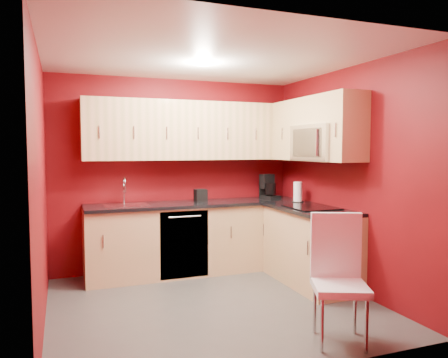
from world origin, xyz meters
TOP-DOWN VIEW (x-y plane):
  - floor at (0.00, 0.00)m, footprint 3.20×3.20m
  - ceiling at (0.00, 0.00)m, footprint 3.20×3.20m
  - wall_back at (0.00, 1.50)m, footprint 3.20×0.00m
  - wall_front at (0.00, -1.50)m, footprint 3.20×0.00m
  - wall_left at (-1.60, 0.00)m, footprint 0.00×3.00m
  - wall_right at (1.60, 0.00)m, footprint 0.00×3.00m
  - base_cabinets_back at (0.20, 1.20)m, footprint 2.80×0.60m
  - base_cabinets_right at (1.30, 0.25)m, footprint 0.60×1.30m
  - countertop_back at (0.20, 1.19)m, footprint 2.80×0.63m
  - countertop_right at (1.29, 0.23)m, footprint 0.63×1.27m
  - upper_cabinets_back at (0.20, 1.32)m, footprint 2.80×0.35m
  - upper_cabinets_right at (1.42, 0.44)m, footprint 0.35×1.55m
  - microwave at (1.39, 0.20)m, footprint 0.42×0.76m
  - cooktop at (1.28, 0.20)m, footprint 0.50×0.55m
  - sink at (-0.70, 1.20)m, footprint 0.52×0.42m
  - dishwasher_front at (-0.05, 0.91)m, footprint 0.60×0.02m
  - downlight at (0.00, 0.30)m, footprint 0.20×0.20m
  - coffee_maker at (1.29, 1.29)m, footprint 0.26×0.31m
  - napkin_holder at (0.26, 1.24)m, footprint 0.15×0.15m
  - paper_towel at (1.41, 0.75)m, footprint 0.19×0.19m
  - dining_chair at (0.68, -1.20)m, footprint 0.57×0.58m

SIDE VIEW (x-z plane):
  - floor at x=0.00m, z-range 0.00..0.00m
  - base_cabinets_back at x=0.20m, z-range 0.00..0.87m
  - base_cabinets_right at x=1.30m, z-range 0.00..0.87m
  - dishwasher_front at x=-0.05m, z-range 0.03..0.84m
  - dining_chair at x=0.68m, z-range 0.00..1.05m
  - countertop_back at x=0.20m, z-range 0.87..0.91m
  - countertop_right at x=1.29m, z-range 0.87..0.91m
  - cooktop at x=1.28m, z-range 0.91..0.92m
  - sink at x=-0.70m, z-range 0.77..1.12m
  - napkin_holder at x=0.26m, z-range 0.91..1.07m
  - paper_towel at x=1.41m, z-range 0.91..1.17m
  - coffee_maker at x=1.29m, z-range 0.91..1.24m
  - wall_back at x=0.00m, z-range -0.35..2.85m
  - wall_front at x=0.00m, z-range -0.35..2.85m
  - wall_left at x=-1.60m, z-range -0.25..2.75m
  - wall_right at x=1.60m, z-range -0.25..2.75m
  - microwave at x=1.39m, z-range 1.45..1.87m
  - upper_cabinets_back at x=0.20m, z-range 1.45..2.20m
  - upper_cabinets_right at x=1.42m, z-range 1.51..2.26m
  - downlight at x=0.00m, z-range 2.48..2.49m
  - ceiling at x=0.00m, z-range 2.50..2.50m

